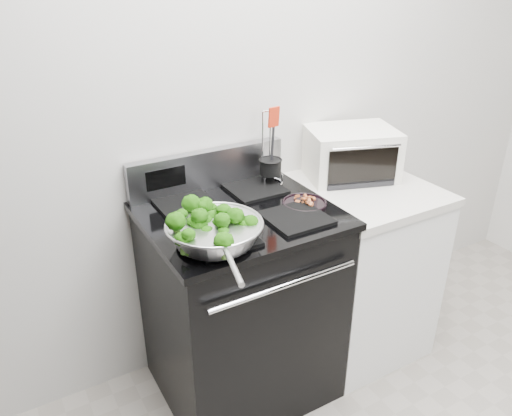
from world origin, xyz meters
TOP-DOWN VIEW (x-y plane):
  - back_wall at (0.00, 1.75)m, footprint 4.00×0.02m
  - gas_range at (-0.30, 1.41)m, footprint 0.79×0.69m
  - counter at (0.39, 1.41)m, footprint 0.62×0.68m
  - skillet at (-0.50, 1.22)m, footprint 0.36×0.57m
  - broccoli_pile at (-0.50, 1.22)m, footprint 0.29×0.29m
  - bacon_plate at (-0.02, 1.34)m, footprint 0.19×0.19m
  - utensil_holder at (-0.03, 1.61)m, footprint 0.12×0.12m
  - toaster_oven at (0.41, 1.55)m, footprint 0.50×0.44m

SIDE VIEW (x-z plane):
  - counter at x=0.39m, z-range 0.00..0.92m
  - gas_range at x=-0.30m, z-range -0.08..1.05m
  - bacon_plate at x=-0.02m, z-range 0.95..0.99m
  - skillet at x=-0.50m, z-range 0.97..1.04m
  - utensil_holder at x=-0.03m, z-range 0.83..1.20m
  - broccoli_pile at x=-0.50m, z-range 0.98..1.08m
  - toaster_oven at x=0.41m, z-range 0.92..1.16m
  - back_wall at x=0.00m, z-range 0.00..2.70m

